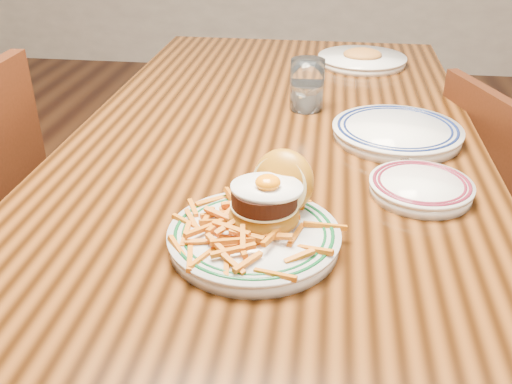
# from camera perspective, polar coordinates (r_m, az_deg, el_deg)

# --- Properties ---
(table) EXTENTS (0.85, 1.60, 0.75)m
(table) POSITION_cam_1_polar(r_m,az_deg,el_deg) (1.25, 1.88, 2.15)
(table) COLOR black
(table) RESTS_ON floor
(chair_right) EXTENTS (0.49, 0.49, 0.82)m
(chair_right) POSITION_cam_1_polar(r_m,az_deg,el_deg) (1.56, 23.64, -4.11)
(chair_right) COLOR #37170B
(chair_right) RESTS_ON floor
(main_plate) EXTENTS (0.25, 0.27, 0.12)m
(main_plate) POSITION_cam_1_polar(r_m,az_deg,el_deg) (0.83, 0.32, -2.97)
(main_plate) COLOR silver
(main_plate) RESTS_ON table
(side_plate) EXTENTS (0.17, 0.18, 0.03)m
(side_plate) POSITION_cam_1_polar(r_m,az_deg,el_deg) (1.00, 16.17, 0.52)
(side_plate) COLOR silver
(side_plate) RESTS_ON table
(rear_plate) EXTENTS (0.27, 0.27, 0.03)m
(rear_plate) POSITION_cam_1_polar(r_m,az_deg,el_deg) (1.21, 13.92, 5.92)
(rear_plate) COLOR silver
(rear_plate) RESTS_ON table
(water_glass) EXTENTS (0.08, 0.08, 0.12)m
(water_glass) POSITION_cam_1_polar(r_m,az_deg,el_deg) (1.33, 5.11, 10.34)
(water_glass) COLOR white
(water_glass) RESTS_ON table
(far_plate) EXTENTS (0.25, 0.25, 0.05)m
(far_plate) POSITION_cam_1_polar(r_m,az_deg,el_deg) (1.72, 10.56, 12.93)
(far_plate) COLOR silver
(far_plate) RESTS_ON table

